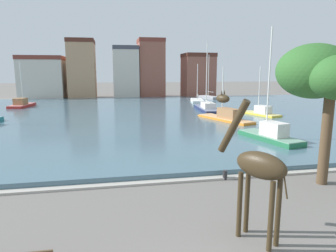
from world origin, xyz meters
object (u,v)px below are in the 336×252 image
Objects in this scene: sailboat_grey at (208,98)px; mooring_bollard at (225,175)px; sailboat_white at (197,101)px; sailboat_red at (23,105)px; sailboat_orange at (222,118)px; sailboat_green at (266,136)px; giraffe_statue at (257,167)px; sailboat_navy at (206,109)px; shade_tree at (328,75)px; sailboat_yellow at (258,113)px.

sailboat_grey is 17.63× the size of mooring_bollard.
sailboat_white reaches higher than mooring_bollard.
sailboat_red is 30.84m from sailboat_orange.
sailboat_green is 1.02× the size of sailboat_grey.
sailboat_navy is at bearing 75.16° from giraffe_statue.
sailboat_red is at bearing -175.68° from sailboat_white.
sailboat_green is (25.25, -27.42, 0.06)m from sailboat_red.
sailboat_green is 17.92m from sailboat_navy.
sailboat_green reaches higher than shade_tree.
sailboat_orange is 18.88m from shade_tree.
sailboat_green is at bearing 48.52° from mooring_bollard.
mooring_bollard is at bearing 78.19° from giraffe_statue.
shade_tree is (-2.32, -26.19, 4.98)m from sailboat_navy.
sailboat_red is at bearing -166.06° from sailboat_grey.
sailboat_red is 43.13m from shade_tree.
sailboat_white is 38.43m from shade_tree.
giraffe_statue is 0.58× the size of sailboat_grey.
sailboat_orange reaches higher than giraffe_statue.
sailboat_green reaches higher than mooring_bollard.
sailboat_grey reaches higher than sailboat_white.
sailboat_navy is at bearing -108.89° from sailboat_grey.
sailboat_grey is at bearing 56.37° from sailboat_white.
giraffe_statue is 10.16× the size of mooring_bollard.
sailboat_orange is at bearing -34.76° from sailboat_red.
sailboat_orange is 17.92m from mooring_bollard.
shade_tree is (23.67, -35.71, 4.98)m from sailboat_red.
sailboat_green is at bearing -90.52° from sailboat_orange.
sailboat_red reaches higher than sailboat_orange.
sailboat_grey is (6.72, 35.35, -0.14)m from sailboat_green.
sailboat_white is 37.60m from mooring_bollard.
sailboat_grey reaches higher than shade_tree.
sailboat_grey reaches higher than giraffe_statue.
shade_tree is at bearing -16.18° from mooring_bollard.
sailboat_navy is at bearing 74.49° from mooring_bollard.
sailboat_yellow is at bearing -43.99° from sailboat_navy.
shade_tree is (-4.42, -37.83, 5.11)m from sailboat_white.
sailboat_navy reaches higher than giraffe_statue.
shade_tree is (-7.54, -21.15, 5.04)m from sailboat_yellow.
giraffe_statue is 0.59× the size of sailboat_orange.
sailboat_green is at bearing 59.80° from giraffe_statue.
sailboat_yellow reaches higher than sailboat_orange.
sailboat_navy is at bearing 85.35° from sailboat_orange.
mooring_bollard is (19.09, -34.38, -0.32)m from sailboat_red.
giraffe_statue is 7.78m from shade_tree.
sailboat_navy is at bearing 136.01° from sailboat_yellow.
mooring_bollard is (-6.25, -16.80, -0.31)m from sailboat_orange.
sailboat_red is 0.83× the size of sailboat_orange.
sailboat_green reaches higher than giraffe_statue.
giraffe_statue is at bearing -65.89° from sailboat_red.
sailboat_red is 34.45m from sailboat_yellow.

